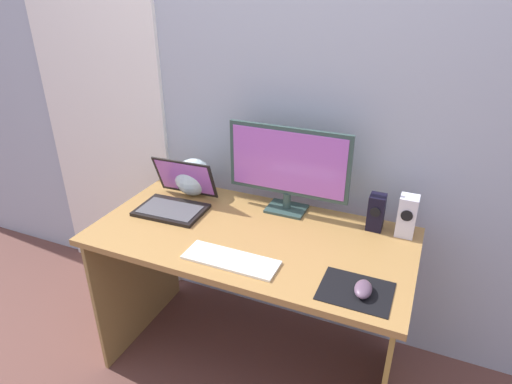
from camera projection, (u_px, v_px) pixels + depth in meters
ground_plane at (252, 361)px, 2.19m from camera, size 8.00×8.00×0.00m
wall_back at (290, 94)px, 2.00m from camera, size 6.00×0.04×2.50m
door_left at (104, 119)px, 2.47m from camera, size 0.82×0.02×2.02m
desk at (251, 265)px, 1.93m from camera, size 1.36×0.69×0.75m
monitor at (288, 166)px, 1.95m from camera, size 0.56×0.14×0.40m
speaker_right at (407, 216)px, 1.81m from camera, size 0.07×0.08×0.18m
speaker_near_monitor at (376, 212)px, 1.86m from camera, size 0.07×0.08×0.16m
laptop at (176, 199)px, 2.05m from camera, size 0.32×0.30×0.21m
fishbowl at (193, 177)px, 2.17m from camera, size 0.19×0.19×0.19m
keyboard_external at (231, 260)px, 1.68m from camera, size 0.38×0.13×0.01m
mousepad at (356, 291)px, 1.52m from camera, size 0.25×0.20×0.00m
mouse at (363, 289)px, 1.50m from camera, size 0.07×0.10×0.04m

